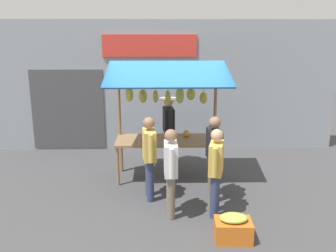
{
  "coord_description": "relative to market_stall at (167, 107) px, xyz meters",
  "views": [
    {
      "loc": [
        0.17,
        7.75,
        3.2
      ],
      "look_at": [
        0.0,
        0.3,
        1.25
      ],
      "focal_mm": 40.42,
      "sensor_mm": 36.0,
      "label": 1
    }
  ],
  "objects": [
    {
      "name": "shopper_in_grey_tee",
      "position": [
        -0.02,
        1.78,
        -0.67
      ],
      "size": [
        0.23,
        0.68,
        1.57
      ],
      "rotation": [
        0.0,
        0.0,
        -1.55
      ],
      "color": "#726656",
      "rests_on": "ground"
    },
    {
      "name": "shopper_with_shopping_bag",
      "position": [
        -0.84,
        1.13,
        -0.63
      ],
      "size": [
        0.26,
        0.69,
        1.62
      ],
      "rotation": [
        0.0,
        0.0,
        -1.49
      ],
      "color": "#726656",
      "rests_on": "ground"
    },
    {
      "name": "shopper_in_striped_shirt",
      "position": [
        0.37,
        1.08,
        -0.64
      ],
      "size": [
        0.28,
        0.69,
        1.61
      ],
      "rotation": [
        0.0,
        0.0,
        -1.44
      ],
      "color": "navy",
      "rests_on": "ground"
    },
    {
      "name": "shopper_with_ponytail",
      "position": [
        -0.79,
        1.74,
        -0.68
      ],
      "size": [
        0.32,
        0.66,
        1.55
      ],
      "rotation": [
        0.0,
        0.0,
        -1.81
      ],
      "color": "navy",
      "rests_on": "ground"
    },
    {
      "name": "ground_plane",
      "position": [
        -0.0,
        0.05,
        -1.57
      ],
      "size": [
        40.0,
        40.0,
        0.0
      ],
      "primitive_type": "plane",
      "color": "#424244"
    },
    {
      "name": "market_stall",
      "position": [
        0.0,
        0.0,
        0.0
      ],
      "size": [
        2.5,
        1.46,
        2.5
      ],
      "color": "olive",
      "rests_on": "ground"
    },
    {
      "name": "street_backdrop",
      "position": [
        0.05,
        -2.14,
        0.13
      ],
      "size": [
        9.0,
        0.3,
        3.4
      ],
      "color": "#8C939E",
      "rests_on": "ground"
    },
    {
      "name": "vendor_with_sunhat",
      "position": [
        -0.04,
        -0.7,
        -0.58
      ],
      "size": [
        0.43,
        0.7,
        1.66
      ],
      "rotation": [
        0.0,
        0.0,
        1.69
      ],
      "color": "#4C4C51",
      "rests_on": "ground"
    },
    {
      "name": "produce_crate_near",
      "position": [
        -0.96,
        2.59,
        -1.37
      ],
      "size": [
        0.59,
        0.44,
        0.43
      ],
      "color": "#D1661E",
      "rests_on": "ground"
    }
  ]
}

